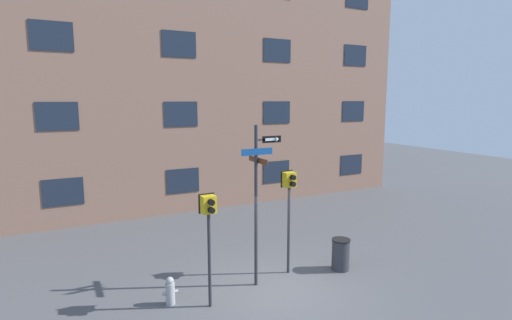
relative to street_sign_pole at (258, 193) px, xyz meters
The scene contains 7 objects.
ground_plane 2.65m from the street_sign_pole, 61.02° to the right, with size 60.00×60.00×0.00m, color #515154.
building_facade 8.71m from the street_sign_pole, 87.85° to the left, with size 24.00×0.64×11.75m.
street_sign_pole is the anchor object (origin of this frame).
pedestrian_signal_left 1.70m from the street_sign_pole, 162.31° to the right, with size 0.39×0.40×2.82m.
pedestrian_signal_right 1.19m from the street_sign_pole, 12.71° to the left, with size 0.39×0.40×3.03m.
fire_hydrant 3.30m from the street_sign_pole, behind, with size 0.39×0.23×0.71m.
trash_bin 3.39m from the street_sign_pole, ahead, with size 0.55×0.55×0.94m.
Camera 1 is at (-5.11, -8.60, 5.04)m, focal length 28.00 mm.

